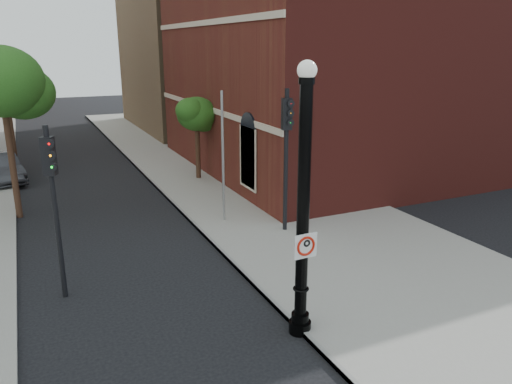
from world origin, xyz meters
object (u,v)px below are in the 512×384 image
no_parking_sign (306,246)px  traffic_signal_left (52,185)px  parked_car (1,168)px  traffic_signal_right (287,138)px  lamppost (303,217)px

no_parking_sign → traffic_signal_left: 6.56m
parked_car → traffic_signal_right: bearing=-64.7°
no_parking_sign → traffic_signal_left: bearing=136.7°
no_parking_sign → traffic_signal_right: bearing=63.9°
lamppost → traffic_signal_left: 6.40m
parked_car → traffic_signal_left: size_ratio=0.91×
traffic_signal_left → parked_car: bearing=121.1°
traffic_signal_right → parked_car: bearing=139.7°
parked_car → traffic_signal_right: 15.49m
no_parking_sign → traffic_signal_left: size_ratio=0.12×
parked_car → traffic_signal_left: bearing=-95.4°
lamppost → parked_car: (-6.62, 17.90, -2.18)m
lamppost → traffic_signal_left: lamppost is taller
traffic_signal_left → traffic_signal_right: (7.61, 1.72, 0.33)m
no_parking_sign → traffic_signal_left: traffic_signal_left is taller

